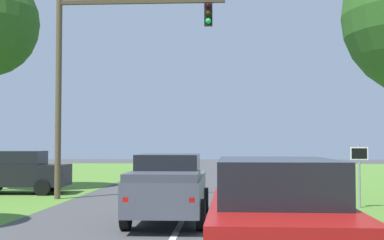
{
  "coord_description": "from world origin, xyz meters",
  "views": [
    {
      "loc": [
        1.15,
        -2.34,
        2.21
      ],
      "look_at": [
        0.02,
        17.53,
        3.07
      ],
      "focal_mm": 50.17,
      "sensor_mm": 36.0,
      "label": 1
    }
  ],
  "objects_px": {
    "pickup_truck_lead": "(169,187)",
    "traffic_light": "(99,61)",
    "red_suv_near": "(277,223)",
    "keep_moving_sign": "(359,166)",
    "crossing_suv_far": "(17,171)"
  },
  "relations": [
    {
      "from": "pickup_truck_lead",
      "to": "traffic_light",
      "type": "bearing_deg",
      "value": 120.6
    },
    {
      "from": "red_suv_near",
      "to": "pickup_truck_lead",
      "type": "distance_m",
      "value": 7.54
    },
    {
      "from": "traffic_light",
      "to": "keep_moving_sign",
      "type": "xyz_separation_m",
      "value": [
        9.57,
        -2.27,
        -4.05
      ]
    },
    {
      "from": "crossing_suv_far",
      "to": "pickup_truck_lead",
      "type": "bearing_deg",
      "value": -46.54
    },
    {
      "from": "traffic_light",
      "to": "keep_moving_sign",
      "type": "bearing_deg",
      "value": -13.32
    },
    {
      "from": "pickup_truck_lead",
      "to": "keep_moving_sign",
      "type": "height_order",
      "value": "keep_moving_sign"
    },
    {
      "from": "pickup_truck_lead",
      "to": "traffic_light",
      "type": "distance_m",
      "value": 8.04
    },
    {
      "from": "red_suv_near",
      "to": "keep_moving_sign",
      "type": "xyz_separation_m",
      "value": [
        3.87,
        10.65,
        0.38
      ]
    },
    {
      "from": "red_suv_near",
      "to": "crossing_suv_far",
      "type": "bearing_deg",
      "value": 122.99
    },
    {
      "from": "red_suv_near",
      "to": "traffic_light",
      "type": "distance_m",
      "value": 14.8
    },
    {
      "from": "pickup_truck_lead",
      "to": "crossing_suv_far",
      "type": "xyz_separation_m",
      "value": [
        -7.47,
        7.88,
        -0.01
      ]
    },
    {
      "from": "pickup_truck_lead",
      "to": "crossing_suv_far",
      "type": "height_order",
      "value": "pickup_truck_lead"
    },
    {
      "from": "traffic_light",
      "to": "crossing_suv_far",
      "type": "relative_size",
      "value": 1.93
    },
    {
      "from": "pickup_truck_lead",
      "to": "traffic_light",
      "type": "xyz_separation_m",
      "value": [
        -3.39,
        5.74,
        4.48
      ]
    },
    {
      "from": "traffic_light",
      "to": "keep_moving_sign",
      "type": "distance_m",
      "value": 10.64
    }
  ]
}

